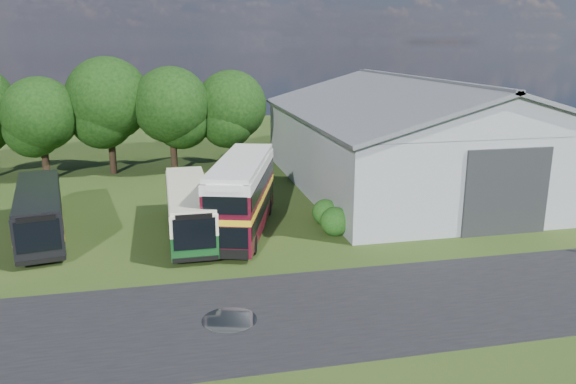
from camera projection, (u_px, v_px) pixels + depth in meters
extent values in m
plane|color=#233912|center=(255.00, 286.00, 25.35)|extent=(120.00, 120.00, 0.00)
cube|color=black|center=(338.00, 309.00, 23.14)|extent=(60.00, 8.00, 0.02)
cylinder|color=black|center=(229.00, 320.00, 22.21)|extent=(2.20, 2.20, 0.01)
cube|color=gray|center=(415.00, 149.00, 42.84)|extent=(18.00, 24.00, 5.50)
cube|color=#2D3033|center=(507.00, 192.00, 31.51)|extent=(5.20, 0.18, 5.00)
cylinder|color=black|center=(46.00, 161.00, 44.44)|extent=(0.56, 0.56, 3.06)
sphere|color=black|center=(40.00, 114.00, 43.47)|extent=(5.78, 5.78, 5.78)
cylinder|color=black|center=(112.00, 152.00, 46.63)|extent=(0.56, 0.56, 3.60)
sphere|color=black|center=(108.00, 99.00, 45.49)|extent=(6.80, 6.80, 6.80)
cylinder|color=black|center=(174.00, 154.00, 46.76)|extent=(0.56, 0.56, 3.31)
sphere|color=black|center=(171.00, 105.00, 45.71)|extent=(6.26, 6.26, 6.26)
cylinder|color=black|center=(232.00, 150.00, 48.57)|extent=(0.56, 0.56, 3.17)
sphere|color=black|center=(231.00, 106.00, 47.57)|extent=(5.98, 5.98, 5.98)
sphere|color=#194714|center=(335.00, 234.00, 32.17)|extent=(1.70, 1.70, 1.70)
sphere|color=#194714|center=(325.00, 224.00, 34.06)|extent=(1.60, 1.60, 1.60)
cube|color=#103E19|center=(189.00, 208.00, 31.87)|extent=(2.45, 10.29, 2.55)
cube|color=#4A0A18|center=(242.00, 193.00, 32.00)|extent=(5.39, 10.34, 4.01)
cube|color=black|center=(39.00, 211.00, 31.32)|extent=(4.13, 10.42, 2.53)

